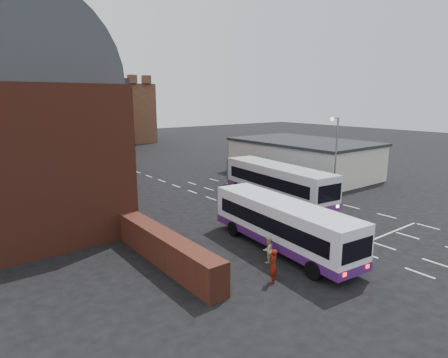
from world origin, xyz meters
TOP-DOWN VIEW (x-y plane):
  - ground at (0.00, 0.00)m, footprint 180.00×180.00m
  - forecourt_wall at (-10.20, 2.00)m, footprint 1.20×10.00m
  - cream_building at (15.00, 14.00)m, footprint 10.40×16.40m
  - brick_terrace at (-6.00, 46.00)m, footprint 22.00×10.00m
  - castle_keep at (6.00, 66.00)m, footprint 22.00×22.00m
  - bus_white_outbound at (-3.48, -0.40)m, footprint 3.55×11.21m
  - bus_white_inbound at (4.10, 7.48)m, footprint 3.97×12.38m
  - bus_blue at (5.81, 10.76)m, footprint 2.92×10.24m
  - bus_red_double at (-1.44, 31.45)m, footprint 3.78×10.08m
  - street_lamp at (8.34, 4.68)m, footprint 1.51×0.56m
  - pedestrian_red at (-6.91, -3.07)m, footprint 0.75×0.65m
  - pedestrian_beige at (-5.48, -1.25)m, footprint 0.76×0.61m

SIDE VIEW (x-z plane):
  - ground at x=0.00m, z-range 0.00..0.00m
  - pedestrian_beige at x=-5.48m, z-range 0.00..1.51m
  - pedestrian_red at x=-6.91m, z-range 0.00..1.74m
  - forecourt_wall at x=-10.20m, z-range 0.00..1.80m
  - bus_blue at x=5.81m, z-range 0.25..3.02m
  - bus_white_outbound at x=-3.48m, z-range 0.27..3.28m
  - bus_white_inbound at x=4.10m, z-range 0.30..3.62m
  - bus_red_double at x=-1.44m, z-range 0.12..4.07m
  - cream_building at x=15.00m, z-range 0.03..4.28m
  - street_lamp at x=8.34m, z-range 0.78..8.37m
  - brick_terrace at x=-6.00m, z-range 0.00..11.00m
  - castle_keep at x=6.00m, z-range 0.00..12.00m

